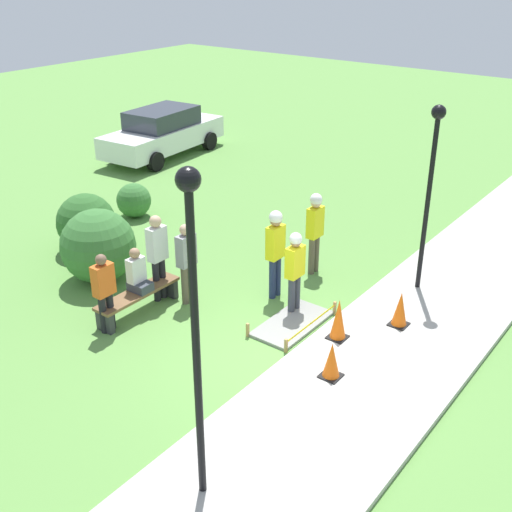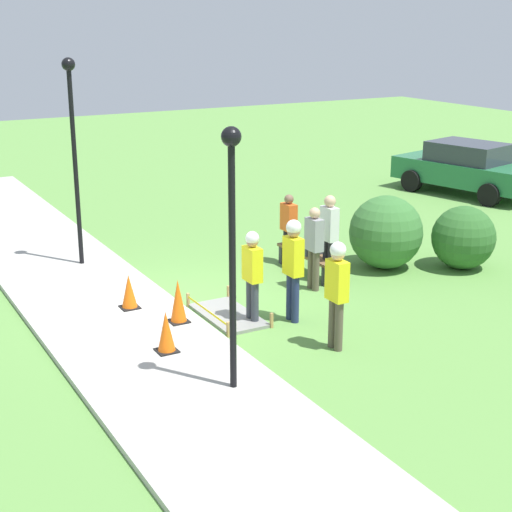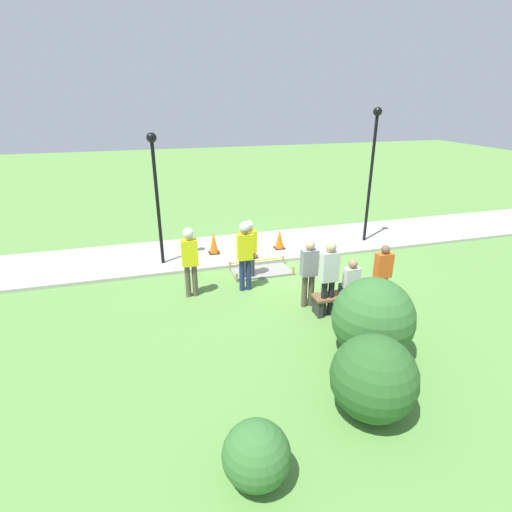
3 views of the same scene
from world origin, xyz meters
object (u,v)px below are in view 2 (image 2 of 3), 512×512
object	(u,v)px
traffic_cone_sidewalk_edge	(166,332)
worker_assistant	(337,285)
traffic_cone_far_patch	(178,301)
worker_supervisor	(252,269)
bystander_in_white_shirt	(314,244)
park_bench	(308,258)
person_seated_on_bench	(313,237)
bystander_in_orange_shirt	(289,225)
parked_car_green	(467,168)
bystander_in_gray_shirt	(329,233)
lamppost_far	(73,134)
traffic_cone_near_patch	(129,292)
worker_trainee	(293,260)
lamppost_near	(232,222)

from	to	relation	value
traffic_cone_sidewalk_edge	worker_assistant	world-z (taller)	worker_assistant
traffic_cone_far_patch	traffic_cone_sidewalk_edge	distance (m)	1.29
worker_supervisor	bystander_in_white_shirt	world-z (taller)	same
park_bench	person_seated_on_bench	size ratio (longest dim) A/B	2.16
bystander_in_orange_shirt	parked_car_green	size ratio (longest dim) A/B	0.33
bystander_in_gray_shirt	lamppost_far	world-z (taller)	lamppost_far
traffic_cone_near_patch	bystander_in_orange_shirt	bearing A→B (deg)	105.56
traffic_cone_sidewalk_edge	lamppost_far	xyz separation A→B (m)	(-5.33, 0.23, 2.51)
traffic_cone_sidewalk_edge	worker_supervisor	size ratio (longest dim) A/B	0.41
traffic_cone_sidewalk_edge	worker_trainee	xyz separation A→B (m)	(-0.36, 2.63, 0.71)
traffic_cone_near_patch	lamppost_near	bearing A→B (deg)	2.88
bystander_in_gray_shirt	traffic_cone_sidewalk_edge	bearing A→B (deg)	-67.06
traffic_cone_near_patch	park_bench	world-z (taller)	traffic_cone_near_patch
traffic_cone_far_patch	parked_car_green	bearing A→B (deg)	114.91
person_seated_on_bench	worker_trainee	world-z (taller)	worker_trainee
traffic_cone_far_patch	bystander_in_white_shirt	world-z (taller)	bystander_in_white_shirt
traffic_cone_far_patch	worker_trainee	size ratio (longest dim) A/B	0.42
worker_trainee	lamppost_near	size ratio (longest dim) A/B	0.50
bystander_in_gray_shirt	lamppost_near	distance (m)	5.62
bystander_in_gray_shirt	worker_assistant	bearing A→B (deg)	-32.21
park_bench	worker_assistant	world-z (taller)	worker_assistant
worker_assistant	bystander_in_white_shirt	bearing A→B (deg)	153.91
bystander_in_gray_shirt	bystander_in_white_shirt	size ratio (longest dim) A/B	1.08
worker_trainee	parked_car_green	bearing A→B (deg)	121.89
bystander_in_orange_shirt	parked_car_green	world-z (taller)	parked_car_green
traffic_cone_sidewalk_edge	worker_supervisor	distance (m)	2.14
traffic_cone_far_patch	lamppost_near	xyz separation A→B (m)	(2.74, -0.33, 2.12)
worker_assistant	lamppost_near	distance (m)	2.75
worker_trainee	park_bench	bearing A→B (deg)	141.24
traffic_cone_near_patch	worker_assistant	bearing A→B (deg)	36.78
traffic_cone_near_patch	lamppost_near	world-z (taller)	lamppost_near
worker_supervisor	bystander_in_gray_shirt	size ratio (longest dim) A/B	0.93
traffic_cone_near_patch	worker_supervisor	xyz separation A→B (m)	(1.53, 1.78, 0.59)
park_bench	person_seated_on_bench	bearing A→B (deg)	32.69
bystander_in_gray_shirt	lamppost_far	size ratio (longest dim) A/B	0.42
person_seated_on_bench	bystander_in_gray_shirt	size ratio (longest dim) A/B	0.48
lamppost_far	traffic_cone_near_patch	bearing A→B (deg)	-0.95
person_seated_on_bench	worker_supervisor	bearing A→B (deg)	-53.79
traffic_cone_far_patch	lamppost_near	bearing A→B (deg)	-6.80
traffic_cone_far_patch	worker_trainee	xyz separation A→B (m)	(0.73, 1.94, 0.67)
worker_supervisor	worker_assistant	size ratio (longest dim) A/B	0.92
worker_trainee	lamppost_far	size ratio (longest dim) A/B	0.43
bystander_in_orange_shirt	parked_car_green	bearing A→B (deg)	111.80
person_seated_on_bench	worker_trainee	size ratio (longest dim) A/B	0.47
bystander_in_orange_shirt	lamppost_far	distance (m)	5.03
park_bench	parked_car_green	distance (m)	9.57
traffic_cone_near_patch	worker_supervisor	world-z (taller)	worker_supervisor
traffic_cone_sidewalk_edge	parked_car_green	distance (m)	14.63
person_seated_on_bench	lamppost_far	world-z (taller)	lamppost_far
lamppost_near	parked_car_green	bearing A→B (deg)	123.82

